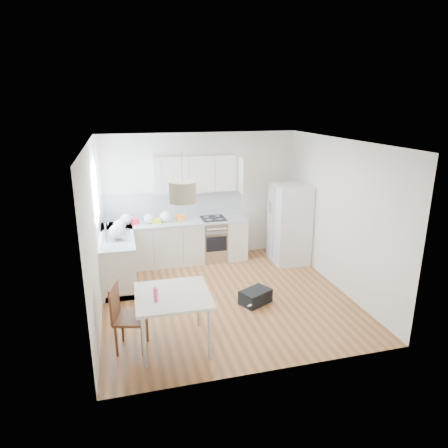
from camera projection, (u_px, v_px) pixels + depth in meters
name	position (u px, v px, depth m)	size (l,w,h in m)	color
floor	(226.00, 297.00, 7.04)	(4.20, 4.20, 0.00)	brown
ceiling	(226.00, 142.00, 6.25)	(4.20, 4.20, 0.00)	white
wall_back	(201.00, 196.00, 8.59)	(4.20, 4.20, 0.00)	white
wall_left	(94.00, 234.00, 6.13)	(4.20, 4.20, 0.00)	white
wall_right	(339.00, 215.00, 7.16)	(4.20, 4.20, 0.00)	white
window_glassblock	(96.00, 193.00, 7.08)	(0.02, 1.00, 1.00)	#BFE0F9
cabinets_back	(176.00, 243.00, 8.43)	(3.00, 0.60, 0.88)	silver
cabinets_left	(118.00, 259.00, 7.58)	(0.60, 1.80, 0.88)	silver
counter_back	(176.00, 222.00, 8.30)	(3.02, 0.64, 0.04)	#A8AAAD
counter_left	(116.00, 236.00, 7.45)	(0.64, 1.82, 0.04)	#A8AAAD
backsplash_back	(173.00, 204.00, 8.48)	(3.00, 0.01, 0.58)	white
backsplash_left	(98.00, 221.00, 7.29)	(0.01, 1.80, 0.58)	white
upper_cabinets	(195.00, 174.00, 8.25)	(1.70, 0.32, 0.75)	silver
range_oven	(213.00, 240.00, 8.63)	(0.50, 0.61, 0.88)	#B5B8BA
sink	(116.00, 236.00, 7.40)	(0.50, 0.80, 0.16)	#B5B8BA
refrigerator	(290.00, 224.00, 8.43)	(0.81, 0.83, 1.67)	white
dining_table	(173.00, 300.00, 5.44)	(1.03, 1.03, 0.79)	beige
dining_chair	(131.00, 317.00, 5.43)	(0.41, 0.41, 0.98)	#492315
drink_bottle	(156.00, 293.00, 5.21)	(0.06, 0.06, 0.21)	#EC4172
gym_bag	(255.00, 297.00, 6.80)	(0.51, 0.34, 0.24)	black
pendant_lamp	(183.00, 192.00, 5.15)	(0.35, 0.35, 0.27)	#C3B996
grocery_bag_a	(126.00, 219.00, 8.02)	(0.25, 0.22, 0.23)	white
grocery_bag_b	(149.00, 219.00, 8.12)	(0.23, 0.20, 0.21)	white
grocery_bag_c	(166.00, 217.00, 8.21)	(0.26, 0.22, 0.23)	white
grocery_bag_d	(120.00, 225.00, 7.66)	(0.24, 0.20, 0.21)	white
grocery_bag_e	(117.00, 232.00, 7.20)	(0.29, 0.25, 0.26)	white
snack_orange	(181.00, 218.00, 8.35)	(0.17, 0.11, 0.12)	orange
snack_yellow	(156.00, 221.00, 8.12)	(0.16, 0.10, 0.11)	yellow
snack_red	(135.00, 221.00, 8.08)	(0.17, 0.11, 0.12)	red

